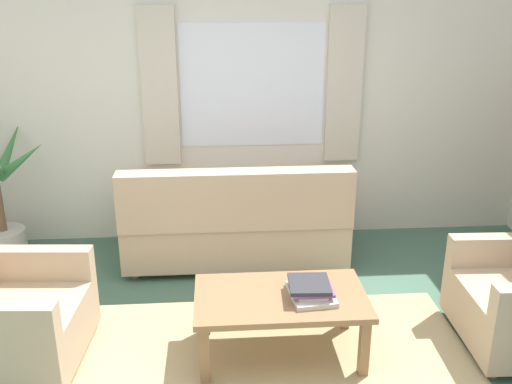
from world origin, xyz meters
TOP-DOWN VIEW (x-y plane):
  - ground_plane at (0.00, 0.00)m, footprint 6.24×6.24m
  - wall_back at (0.00, 2.26)m, footprint 5.32×0.12m
  - window_with_curtains at (0.00, 2.18)m, footprint 1.98×0.07m
  - area_rug at (0.00, 0.00)m, footprint 2.59×1.83m
  - couch at (-0.19, 1.60)m, footprint 1.90×0.82m
  - armchair_left at (-1.69, 0.27)m, footprint 0.88×0.90m
  - coffee_table at (0.04, 0.23)m, footprint 1.10×0.64m
  - book_stack_on_table at (0.23, 0.21)m, footprint 0.30×0.36m
  - potted_plant at (-2.20, 1.74)m, footprint 0.90×1.07m

SIDE VIEW (x-z plane):
  - ground_plane at x=0.00m, z-range 0.00..0.00m
  - area_rug at x=0.00m, z-range 0.00..0.01m
  - armchair_left at x=-1.69m, z-range -0.09..0.79m
  - couch at x=-0.19m, z-range -0.09..0.83m
  - coffee_table at x=0.04m, z-range 0.16..0.60m
  - potted_plant at x=-2.20m, z-range -0.11..1.07m
  - book_stack_on_table at x=0.23m, z-range 0.44..0.54m
  - wall_back at x=0.00m, z-range 0.00..2.60m
  - window_with_curtains at x=0.00m, z-range 0.75..2.15m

